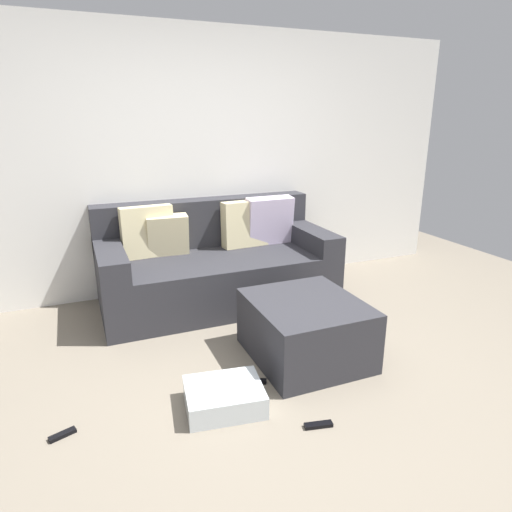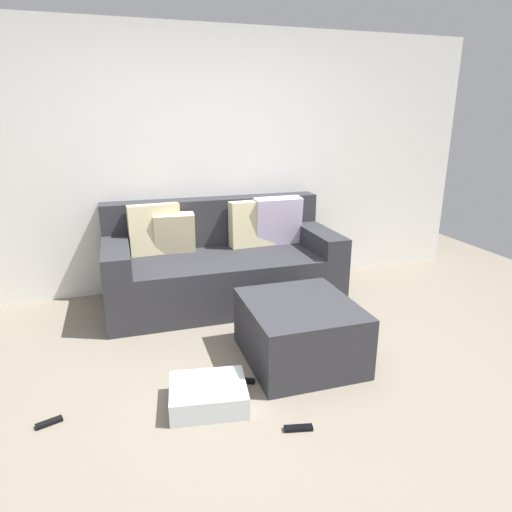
% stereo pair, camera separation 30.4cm
% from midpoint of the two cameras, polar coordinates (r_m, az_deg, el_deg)
% --- Properties ---
extents(ground_plane, '(7.42, 7.42, 0.00)m').
position_cam_midpoint_polar(ground_plane, '(2.87, 1.52, -18.31)').
color(ground_plane, slate).
extents(wall_back, '(5.71, 0.10, 2.48)m').
position_cam_midpoint_polar(wall_back, '(4.45, -10.17, 11.58)').
color(wall_back, silver).
rests_on(wall_back, ground_plane).
extents(couch_sectional, '(2.10, 0.99, 0.93)m').
position_cam_midpoint_polar(couch_sectional, '(4.20, -7.26, -0.99)').
color(couch_sectional, '#2D2D33').
rests_on(couch_sectional, ground_plane).
extents(ottoman, '(0.74, 0.83, 0.43)m').
position_cam_midpoint_polar(ottoman, '(3.23, 3.63, -9.37)').
color(ottoman, '#2D2D33').
rests_on(ottoman, ground_plane).
extents(storage_bin, '(0.50, 0.43, 0.14)m').
position_cam_midpoint_polar(storage_bin, '(2.81, -7.34, -17.51)').
color(storage_bin, silver).
rests_on(storage_bin, ground_plane).
extents(remote_near_ottoman, '(0.17, 0.08, 0.02)m').
position_cam_midpoint_polar(remote_near_ottoman, '(2.69, 4.58, -20.83)').
color(remote_near_ottoman, black).
rests_on(remote_near_ottoman, ground_plane).
extents(remote_by_storage_bin, '(0.17, 0.12, 0.02)m').
position_cam_midpoint_polar(remote_by_storage_bin, '(3.04, -3.28, -15.71)').
color(remote_by_storage_bin, black).
rests_on(remote_by_storage_bin, ground_plane).
extents(remote_under_side_table, '(0.15, 0.09, 0.02)m').
position_cam_midpoint_polar(remote_under_side_table, '(2.89, -26.51, -19.86)').
color(remote_under_side_table, black).
rests_on(remote_under_side_table, ground_plane).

